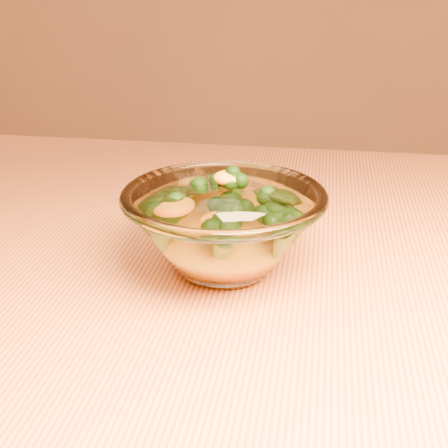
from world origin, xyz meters
name	(u,v)px	position (x,y,z in m)	size (l,w,h in m)	color
table	(230,353)	(0.00, 0.00, 0.65)	(1.20, 0.80, 0.75)	#DC7642
glass_bowl	(224,228)	(0.00, -0.01, 0.79)	(0.19, 0.19, 0.08)	white
cheese_sauce	(224,245)	(0.00, -0.01, 0.78)	(0.11, 0.11, 0.03)	yellow
broccoli_heap	(217,212)	(-0.01, 0.00, 0.81)	(0.14, 0.12, 0.07)	black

